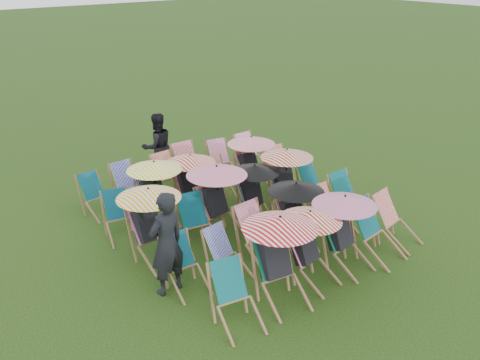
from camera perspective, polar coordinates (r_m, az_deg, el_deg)
ground at (r=10.72m, az=0.50°, el=-5.17°), size 100.00×100.00×0.00m
deckchair_0 at (r=7.92m, az=-0.36°, el=-12.53°), size 0.74×0.93×0.92m
deckchair_1 at (r=8.31m, az=4.32°, el=-8.41°), size 1.19×1.26×1.41m
deckchair_2 at (r=8.85m, az=7.66°, el=-7.05°), size 1.06×1.15×1.26m
deckchair_3 at (r=9.33m, az=11.23°, el=-5.41°), size 1.11×1.19×1.31m
deckchair_4 at (r=9.84m, az=14.50°, el=-5.38°), size 0.78×1.01×1.02m
deckchair_5 at (r=10.43m, az=16.46°, el=-4.15°), size 0.76×0.96×0.94m
deckchair_6 at (r=8.75m, az=-5.84°, el=-9.06°), size 0.62×0.83×0.87m
deckchair_7 at (r=9.04m, az=-1.33°, el=-7.93°), size 0.66×0.84×0.83m
deckchair_8 at (r=9.45m, az=2.29°, el=-5.93°), size 0.71×0.95×0.99m
deckchair_9 at (r=9.89m, az=6.00°, el=-3.65°), size 1.03×1.10×1.23m
deckchair_10 at (r=10.59m, az=9.70°, el=-3.26°), size 0.60×0.82×0.88m
deckchair_11 at (r=11.01m, az=11.83°, el=-2.08°), size 0.68×0.92×0.98m
deckchair_12 at (r=9.48m, az=-9.40°, el=-4.68°), size 1.13×1.20×1.34m
deckchair_13 at (r=9.90m, az=-4.51°, el=-4.70°), size 0.76×0.96×0.95m
deckchair_14 at (r=10.21m, az=-2.22°, el=-2.14°), size 1.17×1.26×1.38m
deckchair_15 at (r=10.73m, az=1.64°, el=-1.40°), size 1.01×1.07×1.20m
deckchair_16 at (r=11.26m, az=5.08°, el=0.08°), size 1.11×1.16×1.31m
deckchair_17 at (r=11.83m, az=7.99°, el=-0.35°), size 0.57×0.79×0.84m
deckchair_18 at (r=10.47m, az=-12.68°, el=-3.86°), size 0.72×0.90×0.87m
deckchair_19 at (r=10.75m, az=-8.91°, el=-1.32°), size 1.10×1.14×1.30m
deckchair_20 at (r=11.20m, az=-5.17°, el=-0.32°), size 1.04×1.09×1.23m
deckchair_21 at (r=11.56m, az=-2.14°, el=-0.34°), size 0.70×0.94×0.98m
deckchair_22 at (r=12.10m, az=1.37°, el=1.74°), size 1.08×1.16×1.28m
deckchair_23 at (r=12.52m, az=4.39°, el=1.30°), size 0.72×0.91×0.90m
deckchair_24 at (r=11.50m, az=-14.93°, el=-1.64°), size 0.66×0.85×0.84m
deckchair_25 at (r=11.77m, az=-11.64°, el=-0.59°), size 0.63×0.85×0.90m
deckchair_26 at (r=12.12m, az=-7.38°, el=0.46°), size 0.67×0.88×0.91m
deckchair_27 at (r=12.46m, az=-5.13°, el=1.41°), size 0.66×0.92×0.99m
deckchair_28 at (r=12.90m, az=-1.84°, el=2.03°), size 0.71×0.90×0.90m
deckchair_29 at (r=13.37m, az=1.28°, el=2.83°), size 0.61×0.85×0.91m
person_left at (r=8.50m, az=-7.85°, el=-6.74°), size 0.69×0.50×1.75m
person_rear at (r=12.92m, az=-8.80°, el=3.54°), size 0.84×0.68×1.64m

